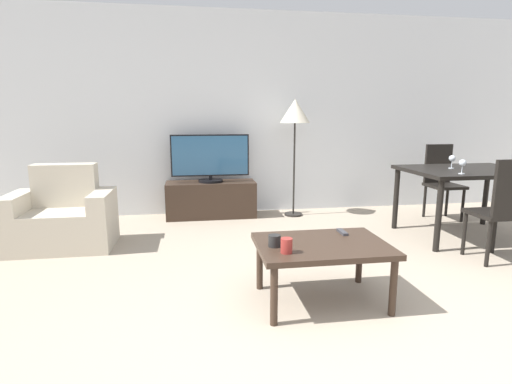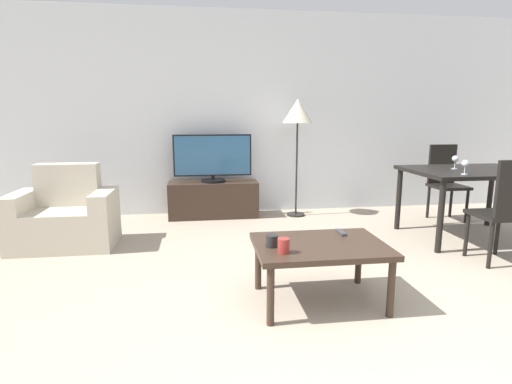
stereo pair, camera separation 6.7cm
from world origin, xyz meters
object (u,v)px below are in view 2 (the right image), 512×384
Objects in this scene: coffee_table at (320,250)px; dining_table at (471,177)px; dining_chair_near at (505,207)px; armchair at (65,218)px; dining_chair_far at (445,179)px; wine_glass_center at (465,164)px; remote_primary at (341,232)px; tv at (213,158)px; floor_lamp at (298,115)px; wine_glass_left at (455,160)px; cup_colored_far at (284,246)px; tv_stand at (214,199)px; cup_white_near at (272,241)px.

dining_table is at bearing 31.97° from coffee_table.
dining_chair_near is (-0.23, -0.80, -0.15)m from dining_table.
dining_chair_far is (4.53, 0.49, 0.23)m from armchair.
remote_primary is at bearing -153.69° from wine_glass_center.
floor_lamp is (1.11, -0.09, 0.56)m from tv.
remote_primary is at bearing -137.75° from dining_chair_far.
dining_chair_near is 0.62× the size of floor_lamp.
wine_glass_center is (3.97, -0.64, 0.56)m from armchair.
dining_table is 8.94× the size of wine_glass_left.
dining_chair_near is 1.66m from dining_chair_far.
cup_colored_far is (-0.30, -0.17, 0.10)m from coffee_table.
wine_glass_left is 1.00× the size of wine_glass_center.
coffee_table is at bearing -144.58° from wine_glass_left.
dining_chair_far is at bearing 42.25° from coffee_table.
dining_chair_near is 9.71× the size of cup_colored_far.
armchair is 2.62m from cup_colored_far.
tv_stand is 2.67m from cup_white_near.
armchair is 2.83m from remote_primary.
wine_glass_center is (-0.10, 0.46, 0.33)m from dining_chair_near.
floor_lamp is at bearing -4.73° from tv.
tv is (0.00, -0.00, 0.55)m from tv_stand.
coffee_table is 2.73m from floor_lamp.
cup_white_near is at bearing -151.50° from dining_table.
floor_lamp is at bearing 84.93° from remote_primary.
floor_lamp is 2.49m from remote_primary.
dining_chair_near is 0.58m from wine_glass_center.
cup_white_near is (-0.58, -0.23, 0.03)m from remote_primary.
coffee_table is 3.11m from dining_chair_far.
floor_lamp is at bearing 124.82° from dining_chair_near.
tv is 11.86× the size of cup_white_near.
dining_chair_far is 11.29× the size of cup_white_near.
dining_chair_near reaches higher than armchair.
wine_glass_center is (1.74, 0.95, 0.47)m from coffee_table.
floor_lamp is 10.59× the size of wine_glass_center.
dining_chair_far is 0.89m from wine_glass_left.
wine_glass_left is (2.21, 1.52, 0.37)m from cup_colored_far.
coffee_table is at bearing -75.51° from tv_stand.
coffee_table is at bearing -164.93° from dining_chair_near.
floor_lamp is at bearing 74.75° from cup_colored_far.
tv_stand is at bearing 145.51° from wine_glass_center.
floor_lamp is (0.43, 2.52, 0.95)m from coffee_table.
armchair is 4.06m from wine_glass_center.
dining_table is at bearing -4.09° from armchair.
floor_lamp is at bearing 19.17° from armchair.
tv is 2.82m from cup_colored_far.
wine_glass_left is at bearing 85.39° from dining_chair_near.
cup_colored_far is (-2.37, -1.46, -0.18)m from dining_table.
tv reaches higher than coffee_table.
cup_colored_far is 0.68× the size of wine_glass_center.
cup_colored_far reaches higher than coffee_table.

